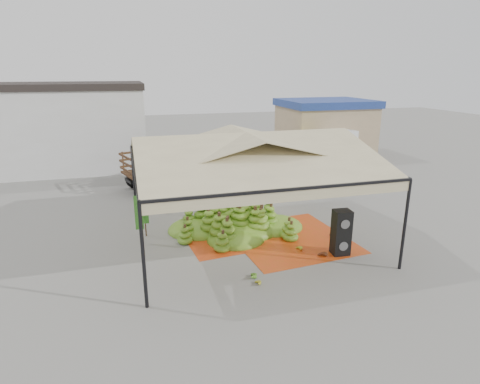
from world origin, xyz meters
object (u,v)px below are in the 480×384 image
object	(u,v)px
speaker_stack	(341,232)
truck_left	(184,162)
vendor	(224,185)
truck_right	(310,146)
banana_heap	(239,215)

from	to	relation	value
speaker_stack	truck_left	size ratio (longest dim) A/B	0.25
vendor	truck_right	bearing A→B (deg)	-128.69
banana_heap	speaker_stack	xyz separation A→B (m)	(2.76, -3.17, 0.20)
truck_right	vendor	bearing A→B (deg)	-155.72
speaker_stack	truck_left	xyz separation A→B (m)	(-3.89, 10.47, 0.46)
vendor	truck_right	distance (m)	9.04
vendor	truck_right	xyz separation A→B (m)	(7.15, 5.50, 0.56)
banana_heap	truck_right	size ratio (longest dim) A/B	0.80
vendor	truck_right	size ratio (longest dim) A/B	0.24
speaker_stack	vendor	size ratio (longest dim) A/B	0.93
banana_heap	truck_left	xyz separation A→B (m)	(-1.13, 7.30, 0.66)
banana_heap	truck_right	bearing A→B (deg)	50.74
truck_left	truck_right	world-z (taller)	truck_right
banana_heap	vendor	distance (m)	3.55
speaker_stack	truck_right	bearing A→B (deg)	74.41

